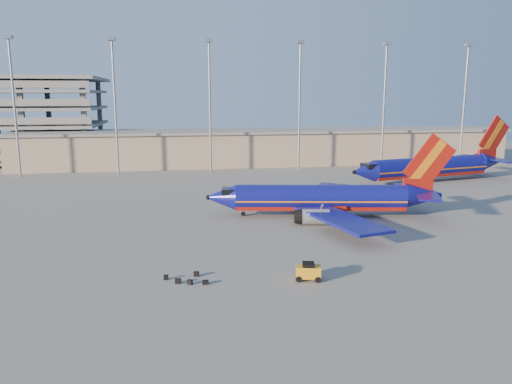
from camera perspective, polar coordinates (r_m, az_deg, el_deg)
ground at (r=67.46m, az=1.95°, el=-3.48°), size 220.00×220.00×0.00m
terminal_building at (r=124.80m, az=1.32°, el=5.22°), size 122.00×16.00×8.50m
light_mast_row at (r=111.49m, az=-0.08°, el=11.35°), size 101.60×1.60×28.65m
aircraft_main at (r=71.04m, az=8.00°, el=-0.77°), size 34.51×32.93×11.75m
aircraft_second at (r=104.86m, az=19.56°, el=2.74°), size 37.53×16.81×12.89m
baggage_tug at (r=46.96m, az=6.00°, el=-8.98°), size 2.57×1.89×1.66m
luggage_pile at (r=46.98m, az=-7.77°, el=-9.86°), size 4.07×2.58×0.46m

